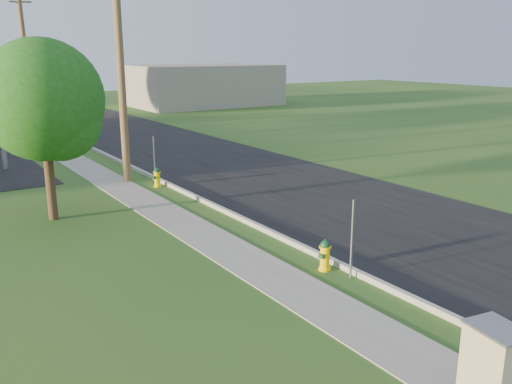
# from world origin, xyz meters

# --- Properties ---
(ground_plane) EXTENTS (140.00, 140.00, 0.00)m
(ground_plane) POSITION_xyz_m (0.00, 0.00, 0.00)
(ground_plane) COLOR #25491D
(ground_plane) RESTS_ON ground
(road) EXTENTS (8.00, 120.00, 0.02)m
(road) POSITION_xyz_m (4.50, 10.00, 0.01)
(road) COLOR black
(road) RESTS_ON ground
(curb) EXTENTS (0.15, 120.00, 0.15)m
(curb) POSITION_xyz_m (0.50, 10.00, 0.07)
(curb) COLOR #A5A297
(curb) RESTS_ON ground
(sidewalk) EXTENTS (1.50, 120.00, 0.03)m
(sidewalk) POSITION_xyz_m (-1.25, 10.00, 0.01)
(sidewalk) COLOR gray
(sidewalk) RESTS_ON ground
(utility_pole_mid) EXTENTS (1.40, 0.32, 9.80)m
(utility_pole_mid) POSITION_xyz_m (-0.60, 17.00, 4.95)
(utility_pole_mid) COLOR brown
(utility_pole_mid) RESTS_ON ground
(utility_pole_far) EXTENTS (1.40, 0.32, 9.50)m
(utility_pole_far) POSITION_xyz_m (-0.60, 35.00, 4.80)
(utility_pole_far) COLOR brown
(utility_pole_far) RESTS_ON ground
(sign_post_near) EXTENTS (0.05, 0.04, 2.00)m
(sign_post_near) POSITION_xyz_m (0.25, 4.20, 1.00)
(sign_post_near) COLOR gray
(sign_post_near) RESTS_ON ground
(sign_post_mid) EXTENTS (0.05, 0.04, 2.00)m
(sign_post_mid) POSITION_xyz_m (0.25, 16.00, 1.00)
(sign_post_mid) COLOR gray
(sign_post_mid) RESTS_ON ground
(sign_post_far) EXTENTS (0.05, 0.04, 2.00)m
(sign_post_far) POSITION_xyz_m (0.25, 28.20, 1.00)
(sign_post_far) COLOR gray
(sign_post_far) RESTS_ON ground
(distant_building) EXTENTS (14.00, 10.00, 4.00)m
(distant_building) POSITION_xyz_m (18.00, 45.00, 2.00)
(distant_building) COLOR gray
(distant_building) RESTS_ON ground
(tree_verge) EXTENTS (3.85, 3.85, 5.84)m
(tree_verge) POSITION_xyz_m (-4.48, 13.15, 3.76)
(tree_verge) COLOR #3A281C
(tree_verge) RESTS_ON ground
(hydrant_near) EXTENTS (0.43, 0.39, 0.83)m
(hydrant_near) POSITION_xyz_m (0.07, 4.95, 0.41)
(hydrant_near) COLOR yellow
(hydrant_near) RESTS_ON ground
(hydrant_mid) EXTENTS (0.42, 0.38, 0.81)m
(hydrant_mid) POSITION_xyz_m (0.08, 15.40, 0.40)
(hydrant_mid) COLOR #FBD602
(hydrant_mid) RESTS_ON ground
(hydrant_far) EXTENTS (0.35, 0.31, 0.67)m
(hydrant_far) POSITION_xyz_m (0.17, 28.62, 0.33)
(hydrant_far) COLOR #F6B904
(hydrant_far) RESTS_ON ground
(utility_cabinet) EXTENTS (0.79, 0.95, 1.47)m
(utility_cabinet) POSITION_xyz_m (-1.53, -0.75, 0.74)
(utility_cabinet) COLOR tan
(utility_cabinet) RESTS_ON ground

